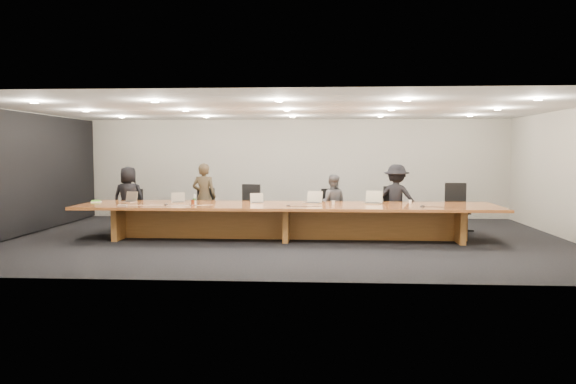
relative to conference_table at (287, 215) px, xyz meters
name	(u,v)px	position (x,y,z in m)	size (l,w,h in m)	color
ground	(287,239)	(0.00, 0.00, -0.52)	(12.00, 12.00, 0.00)	black
back_wall	(296,169)	(0.00, 4.00, 0.88)	(12.00, 0.02, 2.80)	silver
left_wall_panel	(20,175)	(-5.94, 0.00, 0.85)	(0.08, 7.84, 2.74)	black
conference_table	(287,215)	(0.00, 0.00, 0.00)	(9.00, 1.80, 0.75)	brown
chair_far_left	(133,209)	(-3.84, 1.31, -0.02)	(0.51, 0.51, 0.99)	black
chair_left	(203,209)	(-2.10, 1.21, -0.01)	(0.52, 0.52, 1.03)	black
chair_mid_left	(247,207)	(-1.04, 1.27, 0.04)	(0.57, 0.57, 1.13)	black
chair_mid_right	(332,210)	(0.98, 1.31, -0.01)	(0.52, 0.52, 1.02)	black
chair_right	(396,209)	(2.49, 1.16, 0.03)	(0.56, 0.56, 1.10)	black
chair_far_right	(457,207)	(3.91, 1.22, 0.07)	(0.60, 0.60, 1.18)	black
person_a	(129,198)	(-3.92, 1.21, 0.25)	(0.75, 0.49, 1.54)	black
person_b	(204,197)	(-2.08, 1.26, 0.29)	(0.59, 0.39, 1.62)	#30281A
person_c	(332,203)	(1.00, 1.22, 0.16)	(0.66, 0.51, 1.35)	#545356
person_d	(396,198)	(2.49, 1.19, 0.28)	(1.03, 0.59, 1.59)	black
laptop_a	(128,197)	(-3.62, 0.36, 0.35)	(0.31, 0.23, 0.25)	#C6B197
laptop_b	(178,197)	(-2.46, 0.28, 0.35)	(0.30, 0.22, 0.23)	tan
laptop_c	(257,198)	(-0.68, 0.30, 0.34)	(0.29, 0.21, 0.23)	#C4B196
laptop_d	(313,197)	(0.55, 0.30, 0.37)	(0.35, 0.26, 0.28)	#C2B294
laptop_e	(373,197)	(1.86, 0.30, 0.38)	(0.37, 0.27, 0.29)	#B6AA8B
water_bottle	(194,199)	(-2.02, -0.02, 0.33)	(0.07, 0.07, 0.21)	#B6C7C2
amber_mug	(193,202)	(-2.05, -0.04, 0.28)	(0.08, 0.08, 0.10)	maroon
paper_cup_near	(333,203)	(1.00, 0.09, 0.27)	(0.07, 0.07, 0.08)	silver
paper_cup_far	(410,202)	(2.69, 0.38, 0.27)	(0.07, 0.07, 0.08)	white
notepad	(96,202)	(-4.35, 0.31, 0.24)	(0.23, 0.19, 0.01)	silver
lime_gadget	(96,201)	(-4.36, 0.31, 0.26)	(0.18, 0.10, 0.03)	#57B430
av_box	(122,205)	(-3.44, -0.52, 0.24)	(0.18, 0.14, 0.03)	#ACACB1
mic_left	(166,204)	(-2.57, -0.30, 0.24)	(0.12, 0.12, 0.03)	black
mic_center	(288,205)	(0.05, -0.34, 0.24)	(0.11, 0.11, 0.03)	black
mic_right	(423,206)	(2.84, -0.31, 0.25)	(0.13, 0.13, 0.03)	black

